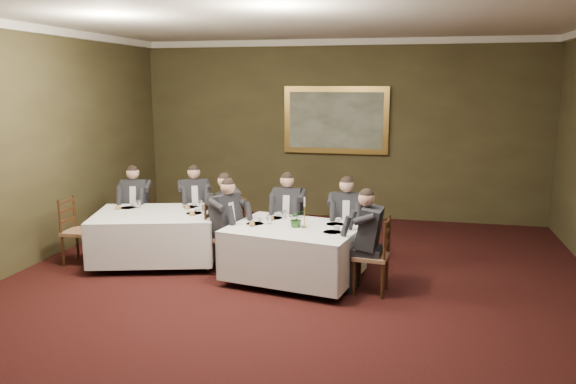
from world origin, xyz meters
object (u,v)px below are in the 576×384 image
at_px(diner_main_endright, 371,254).
at_px(chair_sec_backright, 195,228).
at_px(table_main, 294,249).
at_px(painting, 336,120).
at_px(diner_main_backleft, 288,227).
at_px(chair_main_endright, 372,271).
at_px(chair_main_backleft, 289,241).
at_px(chair_main_endleft, 225,252).
at_px(table_second, 156,233).
at_px(chair_sec_backleft, 137,229).
at_px(candlestick, 304,216).
at_px(diner_sec_backleft, 136,215).
at_px(chair_sec_endright, 232,243).
at_px(diner_main_backright, 346,233).
at_px(diner_sec_endright, 231,228).
at_px(diner_main_endleft, 225,236).
at_px(chair_main_backright, 346,248).
at_px(centerpiece, 297,218).
at_px(chair_sec_endleft, 80,245).

bearing_deg(diner_main_endright, chair_sec_backright, 68.21).
xyz_separation_m(table_main, painting, (0.00, 3.87, 1.50)).
relative_size(diner_main_backleft, chair_main_endright, 1.35).
bearing_deg(chair_main_backleft, chair_main_endleft, 44.88).
bearing_deg(table_second, chair_main_endright, -9.57).
xyz_separation_m(chair_sec_backleft, candlestick, (3.06, -1.13, 0.64)).
height_order(diner_sec_backleft, chair_sec_endright, diner_sec_backleft).
relative_size(table_main, diner_main_backright, 1.43).
bearing_deg(diner_sec_endright, diner_main_backleft, -98.79).
bearing_deg(table_main, candlestick, -8.26).
height_order(diner_main_endleft, diner_sec_endright, same).
xyz_separation_m(table_main, diner_main_endright, (1.06, -0.20, 0.06)).
height_order(table_main, painting, painting).
distance_m(table_second, chair_sec_endright, 1.15).
bearing_deg(chair_main_backright, chair_sec_backright, -16.23).
relative_size(diner_main_endleft, centerpiece, 5.30).
bearing_deg(chair_sec_endright, diner_main_endleft, 159.17).
bearing_deg(diner_sec_backleft, diner_sec_endright, 153.64).
bearing_deg(chair_main_endright, diner_main_endright, 90.00).
bearing_deg(table_second, table_main, -9.10).
relative_size(table_main, chair_sec_endright, 1.93).
relative_size(chair_main_backleft, chair_sec_backright, 1.00).
relative_size(chair_sec_backleft, chair_sec_endright, 1.00).
xyz_separation_m(diner_main_backleft, diner_main_backright, (0.90, -0.17, 0.00)).
xyz_separation_m(chair_main_backright, diner_main_backright, (0.00, -0.01, 0.23)).
bearing_deg(diner_sec_backleft, chair_main_endright, 149.31).
relative_size(diner_sec_endright, painting, 0.65).
distance_m(diner_sec_backleft, painting, 4.27).
relative_size(candlestick, painting, 0.21).
relative_size(diner_main_backright, chair_sec_backright, 1.35).
bearing_deg(chair_main_backleft, table_main, 107.93).
bearing_deg(diner_main_endleft, chair_sec_backright, -115.96).
bearing_deg(table_main, chair_sec_endright, 149.06).
xyz_separation_m(chair_main_endright, chair_sec_backleft, (-3.98, 1.31, 0.00)).
distance_m(table_main, chair_main_backright, 1.01).
bearing_deg(table_main, chair_main_backright, 51.98).
distance_m(table_main, diner_main_backleft, 0.99).
distance_m(diner_main_endright, chair_sec_endleft, 4.36).
bearing_deg(diner_sec_endright, painting, -46.68).
relative_size(chair_main_backright, diner_main_endright, 0.74).
height_order(table_second, diner_sec_backleft, diner_sec_backleft).
bearing_deg(centerpiece, chair_main_endleft, 169.50).
xyz_separation_m(table_second, chair_sec_backleft, (-0.71, 0.75, -0.17)).
distance_m(diner_main_endleft, chair_main_endright, 2.17).
height_order(chair_main_backleft, chair_sec_endright, same).
distance_m(chair_main_backright, diner_main_backright, 0.23).
bearing_deg(diner_main_backleft, diner_main_endleft, 45.02).
relative_size(chair_sec_backright, chair_sec_endleft, 1.00).
xyz_separation_m(table_second, centerpiece, (2.24, -0.35, 0.44)).
bearing_deg(table_second, diner_main_backright, 8.44).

